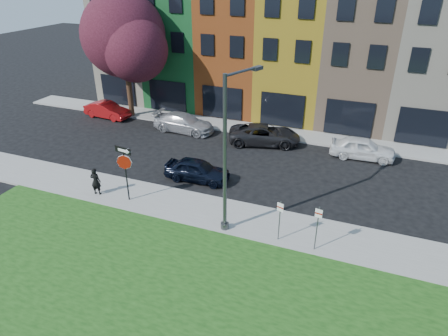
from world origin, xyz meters
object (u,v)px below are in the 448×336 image
at_px(street_lamp, 228,156).
at_px(sedan_near, 197,170).
at_px(stop_sign, 124,163).
at_px(man, 96,181).

bearing_deg(street_lamp, sedan_near, 152.28).
bearing_deg(street_lamp, stop_sign, -162.30).
height_order(sedan_near, street_lamp, street_lamp).
distance_m(man, street_lamp, 8.45).
bearing_deg(man, sedan_near, -150.15).
relative_size(stop_sign, sedan_near, 0.79).
relative_size(stop_sign, street_lamp, 0.41).
height_order(stop_sign, street_lamp, street_lamp).
height_order(stop_sign, sedan_near, stop_sign).
height_order(stop_sign, man, stop_sign).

